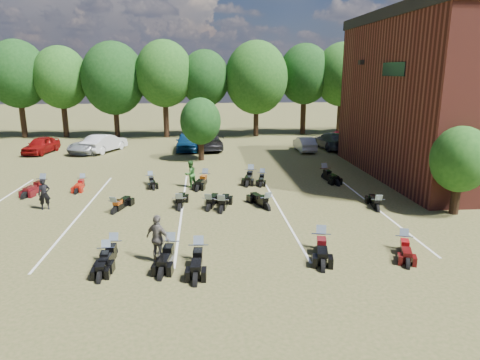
{
  "coord_description": "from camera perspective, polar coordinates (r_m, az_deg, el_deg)",
  "views": [
    {
      "loc": [
        -1.89,
        -18.2,
        6.84
      ],
      "look_at": [
        0.09,
        4.0,
        1.2
      ],
      "focal_mm": 32.0,
      "sensor_mm": 36.0,
      "label": 1
    }
  ],
  "objects": [
    {
      "name": "young_tree_near_building",
      "position": [
        23.21,
        27.3,
        2.46
      ],
      "size": [
        2.8,
        2.8,
        4.16
      ],
      "color": "black",
      "rests_on": "ground"
    },
    {
      "name": "person_green",
      "position": [
        26.2,
        -6.65,
        0.81
      ],
      "size": [
        1.0,
        0.97,
        1.63
      ],
      "primitive_type": "imported",
      "rotation": [
        0.0,
        0.0,
        3.8
      ],
      "color": "#2D6827",
      "rests_on": "ground"
    },
    {
      "name": "motorcycle_12",
      "position": [
        22.02,
        3.57,
        -3.93
      ],
      "size": [
        1.49,
        2.47,
        1.31
      ],
      "primitive_type": null,
      "rotation": [
        0.0,
        0.0,
        3.48
      ],
      "color": "black",
      "rests_on": "ground"
    },
    {
      "name": "motorcycle_10",
      "position": [
        21.56,
        -2.46,
        -4.31
      ],
      "size": [
        1.22,
        2.48,
        1.32
      ],
      "primitive_type": null,
      "rotation": [
        0.0,
        0.0,
        2.94
      ],
      "color": "black",
      "rests_on": "ground"
    },
    {
      "name": "motorcycle_19",
      "position": [
        28.02,
        1.42,
        0.07
      ],
      "size": [
        1.32,
        2.56,
        1.36
      ],
      "primitive_type": null,
      "rotation": [
        0.0,
        0.0,
        -0.23
      ],
      "color": "black",
      "rests_on": "ground"
    },
    {
      "name": "motorcycle_20",
      "position": [
        28.84,
        11.19,
        0.21
      ],
      "size": [
        1.17,
        2.61,
        1.4
      ],
      "primitive_type": null,
      "rotation": [
        0.0,
        0.0,
        0.15
      ],
      "color": "black",
      "rests_on": "ground"
    },
    {
      "name": "motorcycle_9",
      "position": [
        22.13,
        -8.04,
        -3.95
      ],
      "size": [
        0.84,
        2.31,
        1.27
      ],
      "primitive_type": null,
      "rotation": [
        0.0,
        0.0,
        3.09
      ],
      "color": "black",
      "rests_on": "ground"
    },
    {
      "name": "motorcycle_14",
      "position": [
        28.14,
        -24.75,
        -1.2
      ],
      "size": [
        1.3,
        2.55,
        1.36
      ],
      "primitive_type": null,
      "rotation": [
        0.0,
        0.0,
        -0.23
      ],
      "color": "#4A0A0F",
      "rests_on": "ground"
    },
    {
      "name": "motorcycle_8",
      "position": [
        22.33,
        -16.33,
        -4.23
      ],
      "size": [
        1.3,
        2.3,
        1.22
      ],
      "primitive_type": null,
      "rotation": [
        0.0,
        0.0,
        2.85
      ],
      "color": "black",
      "rests_on": "ground"
    },
    {
      "name": "motorcycle_15",
      "position": [
        27.93,
        -20.19,
        -0.87
      ],
      "size": [
        0.66,
        2.04,
        1.14
      ],
      "primitive_type": null,
      "rotation": [
        0.0,
        0.0,
        0.01
      ],
      "color": "#9F150B",
      "rests_on": "ground"
    },
    {
      "name": "car_4",
      "position": [
        38.71,
        -7.04,
        5.12
      ],
      "size": [
        1.94,
        4.73,
        1.61
      ],
      "primitive_type": "imported",
      "rotation": [
        0.0,
        0.0,
        -0.01
      ],
      "color": "navy",
      "rests_on": "ground"
    },
    {
      "name": "motorcycle_4",
      "position": [
        16.28,
        -5.52,
        -10.71
      ],
      "size": [
        0.9,
        2.41,
        1.32
      ],
      "primitive_type": null,
      "rotation": [
        0.0,
        0.0,
        -0.06
      ],
      "color": "black",
      "rests_on": "ground"
    },
    {
      "name": "motorcycle_13",
      "position": [
        22.86,
        17.83,
        -3.92
      ],
      "size": [
        1.05,
        2.27,
        1.22
      ],
      "primitive_type": null,
      "rotation": [
        0.0,
        0.0,
        2.97
      ],
      "color": "black",
      "rests_on": "ground"
    },
    {
      "name": "car_0",
      "position": [
        40.77,
        -24.99,
        4.23
      ],
      "size": [
        2.39,
        4.42,
        1.43
      ],
      "primitive_type": "imported",
      "rotation": [
        0.0,
        0.0,
        -0.17
      ],
      "color": "maroon",
      "rests_on": "ground"
    },
    {
      "name": "motorcycle_11",
      "position": [
        21.91,
        -4.18,
        -4.03
      ],
      "size": [
        1.26,
        2.35,
        1.25
      ],
      "primitive_type": null,
      "rotation": [
        0.0,
        0.0,
        2.88
      ],
      "color": "black",
      "rests_on": "ground"
    },
    {
      "name": "car_3",
      "position": [
        38.96,
        -4.46,
        5.23
      ],
      "size": [
        3.18,
        5.75,
        1.58
      ],
      "primitive_type": "imported",
      "rotation": [
        0.0,
        0.0,
        3.33
      ],
      "color": "black",
      "rests_on": "ground"
    },
    {
      "name": "person_grey",
      "position": [
        16.1,
        -10.87,
        -7.68
      ],
      "size": [
        1.13,
        0.98,
        1.82
      ],
      "primitive_type": "imported",
      "rotation": [
        0.0,
        0.0,
        2.52
      ],
      "color": "#605953",
      "rests_on": "ground"
    },
    {
      "name": "tree_line",
      "position": [
        47.21,
        -4.12,
        13.53
      ],
      "size": [
        56.0,
        6.0,
        9.79
      ],
      "color": "black",
      "rests_on": "ground"
    },
    {
      "name": "motorcycle_18",
      "position": [
        27.67,
        2.98,
        -0.13
      ],
      "size": [
        1.03,
        2.08,
        1.11
      ],
      "primitive_type": null,
      "rotation": [
        0.0,
        0.0,
        -0.21
      ],
      "color": "black",
      "rests_on": "ground"
    },
    {
      "name": "person_black",
      "position": [
        23.95,
        -24.65,
        -1.72
      ],
      "size": [
        0.68,
        0.57,
        1.61
      ],
      "primitive_type": "imported",
      "rotation": [
        0.0,
        0.0,
        0.36
      ],
      "color": "black",
      "rests_on": "ground"
    },
    {
      "name": "car_6",
      "position": [
        40.63,
        13.33,
        5.21
      ],
      "size": [
        4.15,
        5.96,
        1.51
      ],
      "primitive_type": "imported",
      "rotation": [
        0.0,
        0.0,
        -0.33
      ],
      "color": "#520411",
      "rests_on": "ground"
    },
    {
      "name": "motorcycle_2",
      "position": [
        16.89,
        -17.32,
        -10.38
      ],
      "size": [
        0.76,
        2.09,
        1.15
      ],
      "primitive_type": null,
      "rotation": [
        0.0,
        0.0,
        0.05
      ],
      "color": "black",
      "rests_on": "ground"
    },
    {
      "name": "motorcycle_16",
      "position": [
        27.52,
        -11.79,
        -0.5
      ],
      "size": [
        1.05,
        2.08,
        1.11
      ],
      "primitive_type": null,
      "rotation": [
        0.0,
        0.0,
        0.22
      ],
      "color": "black",
      "rests_on": "ground"
    },
    {
      "name": "car_2",
      "position": [
        39.62,
        -18.93,
        4.55
      ],
      "size": [
        4.3,
        5.72,
        1.44
      ],
      "primitive_type": "imported",
      "rotation": [
        0.0,
        0.0,
        -0.42
      ],
      "color": "gray",
      "rests_on": "ground"
    },
    {
      "name": "motorcycle_6",
      "position": [
        18.32,
        20.89,
        -8.72
      ],
      "size": [
        1.36,
        2.24,
        1.19
      ],
      "primitive_type": null,
      "rotation": [
        0.0,
        0.0,
        -0.35
      ],
      "color": "#44090A",
      "rests_on": "ground"
    },
    {
      "name": "ground",
      "position": [
        19.53,
        0.79,
        -6.3
      ],
      "size": [
        160.0,
        160.0,
        0.0
      ],
      "primitive_type": "plane",
      "color": "brown",
      "rests_on": "ground"
    },
    {
      "name": "car_7",
      "position": [
        40.04,
        12.06,
        5.15
      ],
      "size": [
        2.73,
        5.41,
        1.51
      ],
      "primitive_type": "imported",
      "rotation": [
        0.0,
        0.0,
        3.26
      ],
      "color": "#37383C",
      "rests_on": "ground"
    },
    {
      "name": "motorcycle_5",
      "position": [
        17.47,
        10.68,
        -9.11
      ],
      "size": [
        1.3,
        2.55,
        1.36
      ],
      "primitive_type": null,
      "rotation": [
        0.0,
        0.0,
        -0.22
      ],
      "color": "black",
      "rests_on": "ground"
    },
    {
      "name": "car_1",
      "position": [
        39.62,
        -17.6,
        4.74
      ],
      "size": [
        3.42,
        4.98,
        1.55
      ],
      "primitive_type": "imported",
      "rotation": [
        0.0,
        0.0,
        2.72
      ],
      "color": "#B8B8BC",
      "rests_on": "ground"
    },
    {
      "name": "motorcycle_1",
      "position": [
        17.35,
        -16.41,
        -9.63
      ],
      "size": [
        0.83,
        2.24,
        1.23
      ],
      "primitive_type": null,
      "rotation": [
        0.0,
        0.0,
        -0.06
      ],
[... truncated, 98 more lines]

